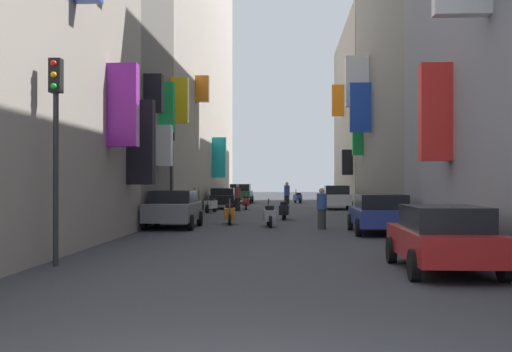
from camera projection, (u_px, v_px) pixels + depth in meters
The scene contains 23 objects.
ground_plane at pixel (279, 215), 35.78m from camera, with size 140.00×140.00×0.00m, color #38383D.
building_left_mid_a at pixel (91, 35), 28.80m from camera, with size 6.81×7.17×16.26m.
building_left_mid_b at pixel (173, 69), 49.29m from camera, with size 6.99×33.84×20.16m.
building_right_mid_a at pixel (431, 50), 35.10m from camera, with size 7.27×18.67×17.41m.
building_right_mid_c at pixel (379, 117), 55.09m from camera, with size 6.96×20.63×14.19m.
parked_car_black at pixel (223, 198), 44.61m from camera, with size 1.89×4.10×1.35m.
parked_car_green at pixel (240, 193), 55.05m from camera, with size 1.99×4.26×1.56m.
parked_car_red at pixel (443, 237), 13.73m from camera, with size 1.83×4.17×1.36m.
parked_car_grey at pixel (173, 208), 26.42m from camera, with size 1.96×3.91×1.48m.
parked_car_white at pixel (336, 197), 43.35m from camera, with size 1.87×4.13×1.54m.
parked_car_blue at pixel (380, 213), 23.69m from camera, with size 1.99×4.43×1.39m.
scooter_silver at pixel (269, 215), 27.00m from camera, with size 0.54×1.91×1.13m.
scooter_orange at pixel (230, 213), 28.62m from camera, with size 0.55×1.94×1.13m.
scooter_red at pixel (246, 202), 43.00m from camera, with size 0.50×1.83×1.13m.
scooter_black at pixel (284, 210), 31.99m from camera, with size 0.49×2.00×1.13m.
scooter_white at pixel (211, 205), 38.97m from camera, with size 0.67×1.78×1.13m.
scooter_blue at pixel (298, 198), 54.61m from camera, with size 0.73×1.91×1.13m.
pedestrian_crossing at pixel (238, 198), 40.65m from camera, with size 0.51×0.51×1.65m.
pedestrian_near_left at pixel (196, 203), 31.86m from camera, with size 0.52×0.52×1.62m.
pedestrian_near_right at pixel (322, 209), 25.65m from camera, with size 0.54×0.54×1.59m.
pedestrian_mid_street at pixel (287, 195), 45.21m from camera, with size 0.53×0.53×1.77m.
traffic_light_near_corner at pixel (56, 126), 14.66m from camera, with size 0.26×0.34×4.55m.
traffic_light_far_corner at pixel (171, 155), 29.21m from camera, with size 0.26×0.34×4.37m.
Camera 1 is at (0.52, -5.81, 1.88)m, focal length 47.04 mm.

